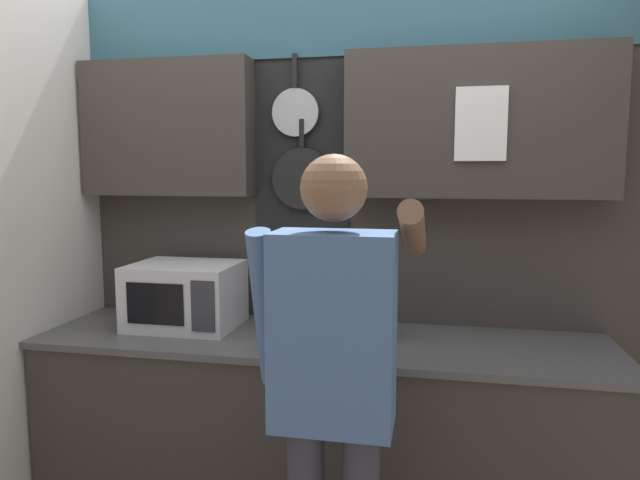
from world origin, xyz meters
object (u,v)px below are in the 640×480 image
object	(u,v)px
utensil_crock	(295,314)
person	(334,370)
knife_block	(374,315)
microwave	(185,295)

from	to	relation	value
utensil_crock	person	world-z (taller)	person
knife_block	person	xyz separation A→B (m)	(-0.05, -0.70, -0.00)
microwave	utensil_crock	bearing A→B (deg)	0.18
microwave	utensil_crock	distance (m)	0.53
person	utensil_crock	bearing A→B (deg)	113.47
microwave	utensil_crock	world-z (taller)	utensil_crock
person	microwave	bearing A→B (deg)	139.74
knife_block	microwave	bearing A→B (deg)	-179.96
utensil_crock	microwave	bearing A→B (deg)	-179.82
microwave	knife_block	xyz separation A→B (m)	(0.88, 0.00, -0.05)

